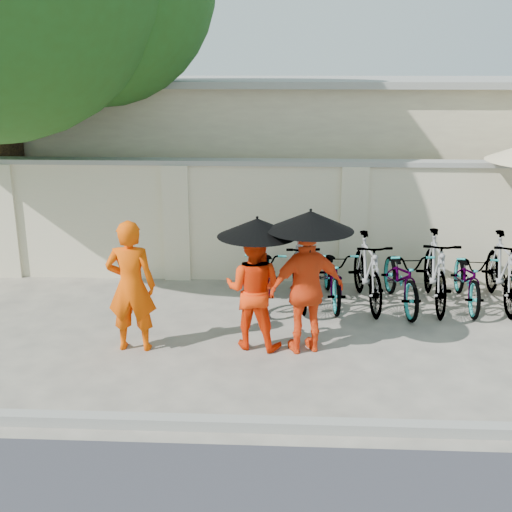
{
  "coord_description": "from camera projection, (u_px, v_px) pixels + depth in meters",
  "views": [
    {
      "loc": [
        0.88,
        -7.5,
        3.61
      ],
      "look_at": [
        0.47,
        0.86,
        1.1
      ],
      "focal_mm": 45.0,
      "sensor_mm": 36.0,
      "label": 1
    }
  ],
  "objects": [
    {
      "name": "building_behind",
      "position": [
        337.0,
        158.0,
        14.4
      ],
      "size": [
        14.0,
        6.0,
        3.2
      ],
      "primitive_type": "cube",
      "color": "beige",
      "rests_on": "ground"
    },
    {
      "name": "monk_left",
      "position": [
        131.0,
        286.0,
        8.24
      ],
      "size": [
        0.64,
        0.43,
        1.74
      ],
      "primitive_type": "imported",
      "rotation": [
        0.0,
        0.0,
        3.16
      ],
      "color": "#F44D02",
      "rests_on": "ground"
    },
    {
      "name": "compound_wall",
      "position": [
        294.0,
        223.0,
        10.99
      ],
      "size": [
        20.0,
        0.3,
        2.0
      ],
      "primitive_type": "cube",
      "color": "beige",
      "rests_on": "ground"
    },
    {
      "name": "bike_1",
      "position": [
        300.0,
        271.0,
        9.97
      ],
      "size": [
        0.65,
        1.8,
        1.06
      ],
      "primitive_type": "imported",
      "rotation": [
        0.0,
        0.0,
        0.09
      ],
      "color": "gray",
      "rests_on": "ground"
    },
    {
      "name": "bike_3",
      "position": [
        367.0,
        271.0,
        9.88
      ],
      "size": [
        0.72,
        1.89,
        1.11
      ],
      "primitive_type": "imported",
      "rotation": [
        0.0,
        0.0,
        0.11
      ],
      "color": "gray",
      "rests_on": "ground"
    },
    {
      "name": "parasol_right",
      "position": [
        311.0,
        221.0,
        7.85
      ],
      "size": [
        1.08,
        1.08,
        0.94
      ],
      "color": "black",
      "rests_on": "ground"
    },
    {
      "name": "parasol_center",
      "position": [
        257.0,
        227.0,
        8.02
      ],
      "size": [
        1.02,
        1.02,
        0.87
      ],
      "color": "black",
      "rests_on": "ground"
    },
    {
      "name": "monk_right",
      "position": [
        307.0,
        290.0,
        8.19
      ],
      "size": [
        1.07,
        0.7,
        1.68
      ],
      "primitive_type": "imported",
      "rotation": [
        0.0,
        0.0,
        3.46
      ],
      "color": "#FF4614",
      "rests_on": "ground"
    },
    {
      "name": "kerb",
      "position": [
        198.0,
        423.0,
        6.61
      ],
      "size": [
        40.0,
        0.16,
        0.12
      ],
      "primitive_type": "cube",
      "color": "gray",
      "rests_on": "ground"
    },
    {
      "name": "bike_4",
      "position": [
        402.0,
        277.0,
        9.83
      ],
      "size": [
        0.83,
        1.89,
        0.96
      ],
      "primitive_type": "imported",
      "rotation": [
        0.0,
        0.0,
        0.11
      ],
      "color": "gray",
      "rests_on": "ground"
    },
    {
      "name": "monk_center",
      "position": [
        254.0,
        290.0,
        8.34
      ],
      "size": [
        0.89,
        0.77,
        1.59
      ],
      "primitive_type": "imported",
      "rotation": [
        0.0,
        0.0,
        2.9
      ],
      "color": "#FF3508",
      "rests_on": "ground"
    },
    {
      "name": "bike_6",
      "position": [
        468.0,
        278.0,
        9.89
      ],
      "size": [
        0.68,
        1.75,
        0.9
      ],
      "primitive_type": "imported",
      "rotation": [
        0.0,
        0.0,
        -0.05
      ],
      "color": "gray",
      "rests_on": "ground"
    },
    {
      "name": "bike_0",
      "position": [
        267.0,
        274.0,
        10.01
      ],
      "size": [
        0.61,
        1.76,
        0.92
      ],
      "primitive_type": "imported",
      "rotation": [
        0.0,
        0.0,
        -0.0
      ],
      "color": "gray",
      "rests_on": "ground"
    },
    {
      "name": "bike_7",
      "position": [
        502.0,
        271.0,
        9.87
      ],
      "size": [
        0.62,
        1.88,
        1.12
      ],
      "primitive_type": "imported",
      "rotation": [
        0.0,
        0.0,
        -0.05
      ],
      "color": "gray",
      "rests_on": "ground"
    },
    {
      "name": "ground",
      "position": [
        216.0,
        356.0,
        8.26
      ],
      "size": [
        80.0,
        80.0,
        0.0
      ],
      "primitive_type": "plane",
      "color": "#A79B89"
    },
    {
      "name": "bike_5",
      "position": [
        435.0,
        270.0,
        9.85
      ],
      "size": [
        0.64,
        1.94,
        1.15
      ],
      "primitive_type": "imported",
      "rotation": [
        0.0,
        0.0,
        -0.05
      ],
      "color": "gray",
      "rests_on": "ground"
    },
    {
      "name": "bike_2",
      "position": [
        333.0,
        274.0,
        10.02
      ],
      "size": [
        0.72,
        1.78,
        0.91
      ],
      "primitive_type": "imported",
      "rotation": [
        0.0,
        0.0,
        0.06
      ],
      "color": "gray",
      "rests_on": "ground"
    }
  ]
}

